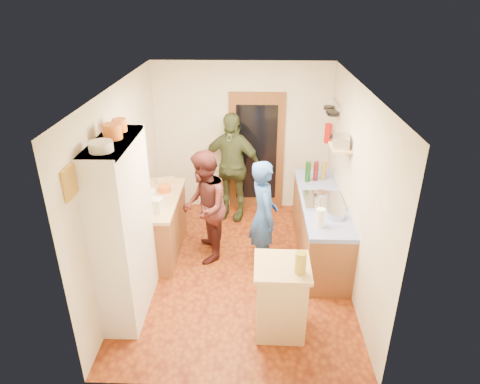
{
  "coord_description": "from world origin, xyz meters",
  "views": [
    {
      "loc": [
        0.19,
        -5.05,
        3.66
      ],
      "look_at": [
        0.02,
        0.15,
        1.16
      ],
      "focal_mm": 32.0,
      "sensor_mm": 36.0,
      "label": 1
    }
  ],
  "objects_px": {
    "right_counter_base": "(320,227)",
    "island_base": "(281,300)",
    "hutch_body": "(124,230)",
    "person_back": "(232,167)",
    "person_hob": "(266,217)",
    "person_left": "(207,206)"
  },
  "relations": [
    {
      "from": "right_counter_base",
      "to": "island_base",
      "type": "xyz_separation_m",
      "value": [
        -0.67,
        -1.66,
        0.01
      ]
    },
    {
      "from": "right_counter_base",
      "to": "person_back",
      "type": "distance_m",
      "value": 1.81
    },
    {
      "from": "person_hob",
      "to": "person_back",
      "type": "bearing_deg",
      "value": 7.1
    },
    {
      "from": "hutch_body",
      "to": "person_back",
      "type": "distance_m",
      "value": 2.65
    },
    {
      "from": "person_hob",
      "to": "person_left",
      "type": "relative_size",
      "value": 0.98
    },
    {
      "from": "hutch_body",
      "to": "island_base",
      "type": "height_order",
      "value": "hutch_body"
    },
    {
      "from": "hutch_body",
      "to": "person_left",
      "type": "bearing_deg",
      "value": 53.96
    },
    {
      "from": "person_hob",
      "to": "person_back",
      "type": "xyz_separation_m",
      "value": [
        -0.54,
        1.49,
        0.12
      ]
    },
    {
      "from": "person_back",
      "to": "island_base",
      "type": "bearing_deg",
      "value": -59.29
    },
    {
      "from": "right_counter_base",
      "to": "island_base",
      "type": "distance_m",
      "value": 1.79
    },
    {
      "from": "island_base",
      "to": "person_back",
      "type": "xyz_separation_m",
      "value": [
        -0.69,
        2.75,
        0.5
      ]
    },
    {
      "from": "hutch_body",
      "to": "person_left",
      "type": "relative_size",
      "value": 1.32
    },
    {
      "from": "hutch_body",
      "to": "person_left",
      "type": "xyz_separation_m",
      "value": [
        0.84,
        1.15,
        -0.27
      ]
    },
    {
      "from": "person_hob",
      "to": "person_left",
      "type": "distance_m",
      "value": 0.88
    },
    {
      "from": "person_back",
      "to": "person_hob",
      "type": "bearing_deg",
      "value": -53.32
    },
    {
      "from": "right_counter_base",
      "to": "person_back",
      "type": "bearing_deg",
      "value": 141.37
    },
    {
      "from": "hutch_body",
      "to": "right_counter_base",
      "type": "height_order",
      "value": "hutch_body"
    },
    {
      "from": "hutch_body",
      "to": "person_hob",
      "type": "height_order",
      "value": "hutch_body"
    },
    {
      "from": "hutch_body",
      "to": "person_back",
      "type": "relative_size",
      "value": 1.18
    },
    {
      "from": "right_counter_base",
      "to": "person_hob",
      "type": "bearing_deg",
      "value": -153.83
    },
    {
      "from": "person_left",
      "to": "person_back",
      "type": "xyz_separation_m",
      "value": [
        0.3,
        1.24,
        0.1
      ]
    },
    {
      "from": "person_hob",
      "to": "person_left",
      "type": "height_order",
      "value": "person_left"
    }
  ]
}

